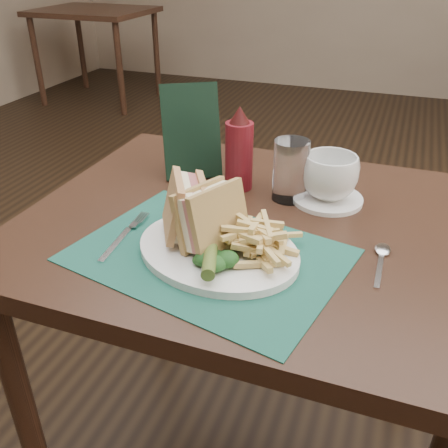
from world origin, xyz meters
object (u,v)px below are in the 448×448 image
(plate, at_px, (218,250))
(table_main, at_px, (247,356))
(sandwich_half_b, at_px, (203,212))
(coffee_cup, at_px, (330,177))
(check_presenter, at_px, (191,132))
(table_bg_left, at_px, (99,56))
(drinking_glass, at_px, (291,170))
(sandwich_half_a, at_px, (173,208))
(saucer, at_px, (327,199))
(placemat, at_px, (208,255))
(ketchup_bottle, at_px, (239,148))

(plate, bearing_deg, table_main, 100.52)
(sandwich_half_b, xyz_separation_m, coffee_cup, (0.18, 0.27, -0.02))
(plate, relative_size, check_presenter, 1.40)
(table_bg_left, xyz_separation_m, check_presenter, (2.08, -2.76, 0.48))
(drinking_glass, bearing_deg, sandwich_half_a, -120.69)
(saucer, distance_m, check_presenter, 0.34)
(sandwich_half_a, relative_size, saucer, 0.76)
(placemat, distance_m, drinking_glass, 0.29)
(sandwich_half_a, relative_size, check_presenter, 0.53)
(placemat, bearing_deg, sandwich_half_b, 133.49)
(plate, height_order, saucer, plate)
(table_main, height_order, coffee_cup, coffee_cup)
(table_bg_left, bearing_deg, coffee_cup, -49.30)
(table_main, distance_m, check_presenter, 0.54)
(placemat, height_order, ketchup_bottle, ketchup_bottle)
(table_main, height_order, placemat, placemat)
(ketchup_bottle, bearing_deg, sandwich_half_a, -96.75)
(table_bg_left, distance_m, placemat, 3.83)
(sandwich_half_b, bearing_deg, table_main, 96.50)
(sandwich_half_a, distance_m, drinking_glass, 0.30)
(table_main, xyz_separation_m, plate, (-0.02, -0.15, 0.38))
(table_main, xyz_separation_m, drinking_glass, (0.05, 0.11, 0.44))
(placemat, relative_size, sandwich_half_a, 4.01)
(drinking_glass, bearing_deg, sandwich_half_b, -110.58)
(drinking_glass, xyz_separation_m, check_presenter, (-0.25, 0.05, 0.04))
(table_bg_left, distance_m, plate, 3.83)
(sandwich_half_a, height_order, saucer, sandwich_half_a)
(plate, bearing_deg, coffee_cup, 79.03)
(drinking_glass, distance_m, check_presenter, 0.25)
(coffee_cup, relative_size, drinking_glass, 0.91)
(table_bg_left, relative_size, check_presenter, 4.19)
(drinking_glass, bearing_deg, ketchup_bottle, 173.26)
(table_main, distance_m, plate, 0.41)
(table_bg_left, distance_m, coffee_cup, 3.71)
(saucer, relative_size, check_presenter, 0.70)
(table_bg_left, xyz_separation_m, ketchup_bottle, (2.20, -2.80, 0.47))
(table_bg_left, xyz_separation_m, coffee_cup, (2.40, -2.80, 0.43))
(sandwich_half_a, xyz_separation_m, coffee_cup, (0.23, 0.27, -0.02))
(check_presenter, bearing_deg, saucer, -36.72)
(table_bg_left, relative_size, sandwich_half_b, 7.66)
(table_bg_left, height_order, sandwich_half_b, sandwich_half_b)
(placemat, relative_size, ketchup_bottle, 2.46)
(plate, height_order, coffee_cup, coffee_cup)
(coffee_cup, bearing_deg, sandwich_half_a, -130.61)
(plate, bearing_deg, sandwich_half_b, -179.64)
(sandwich_half_a, bearing_deg, placemat, -41.81)
(table_bg_left, relative_size, saucer, 6.00)
(plate, distance_m, sandwich_half_b, 0.07)
(coffee_cup, relative_size, check_presenter, 0.55)
(sandwich_half_a, relative_size, coffee_cup, 0.97)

